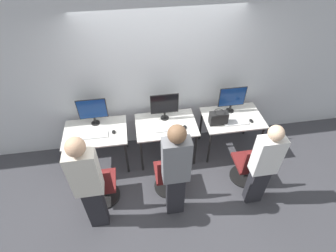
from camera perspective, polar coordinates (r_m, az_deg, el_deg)
The scene contains 21 objects.
ground_plane at distance 4.73m, azimuth 0.27°, elevation -9.25°, with size 20.00×20.00×0.00m, color #3D3D42.
wall_back at distance 4.40m, azimuth -1.41°, elevation 10.80°, with size 12.00×0.05×2.80m.
desk_left at distance 4.50m, azimuth -15.38°, elevation -2.02°, with size 1.02×0.70×0.75m.
monitor_left at distance 4.42m, azimuth -16.12°, elevation 3.31°, with size 0.47×0.14×0.49m.
keyboard_left at distance 4.36m, azimuth -15.67°, elevation -1.99°, with size 0.43×0.14×0.02m.
mouse_left at distance 4.34m, azimuth -11.74°, elevation -1.26°, with size 0.06×0.09×0.03m.
office_chair_left at distance 4.21m, azimuth -14.22°, elevation -12.68°, with size 0.48×0.48×0.87m.
person_left at distance 3.51m, azimuth -17.04°, elevation -11.82°, with size 0.36×0.23×1.75m.
desk_center at distance 4.47m, azimuth -0.42°, elevation -0.46°, with size 1.02×0.70×0.75m.
monitor_center at distance 4.35m, azimuth -0.76°, elevation 4.55°, with size 0.47×0.14×0.49m.
keyboard_center at distance 4.32m, azimuth -0.18°, elevation -0.57°, with size 0.43×0.14×0.02m.
mouse_center at distance 4.35m, azimuth 3.71°, elevation -0.22°, with size 0.06×0.09×0.03m.
office_chair_center at distance 4.19m, azimuth 0.28°, elevation -10.91°, with size 0.48×0.48×0.87m.
person_center at distance 3.49m, azimuth 1.73°, elevation -9.62°, with size 0.36×0.23×1.74m.
desk_right at distance 4.74m, azimuth 13.76°, elevation 1.06°, with size 1.02×0.70×0.75m.
monitor_right at distance 4.64m, azimuth 13.79°, elevation 5.92°, with size 0.47×0.14×0.49m.
keyboard_right at distance 4.57m, azimuth 14.59°, elevation 0.72°, with size 0.43×0.14×0.02m.
mouse_right at distance 4.67m, azimuth 17.66°, elevation 1.09°, with size 0.06×0.09×0.03m.
office_chair_right at distance 4.51m, azimuth 17.16°, elevation -8.41°, with size 0.48×0.48×0.87m.
person_right at distance 3.93m, azimuth 20.16°, elevation -7.89°, with size 0.36×0.21×1.56m.
handbag at distance 4.44m, azimuth 10.93°, elevation 1.75°, with size 0.30×0.18×0.25m.
Camera 1 is at (-0.47, -2.88, 3.72)m, focal length 28.00 mm.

